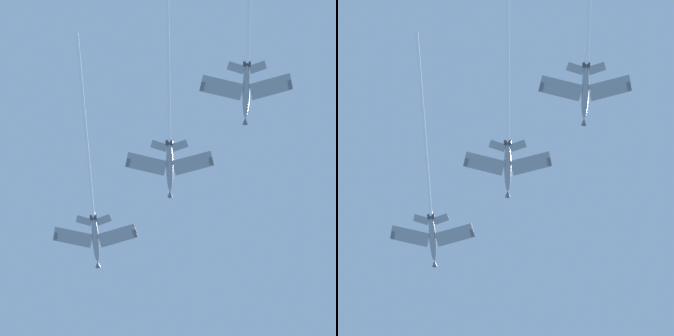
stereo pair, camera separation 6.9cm
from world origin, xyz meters
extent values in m
ellipsoid|color=gray|center=(-8.99, 20.09, 136.67)|extent=(8.05, 10.62, 5.06)
cone|color=#595E60|center=(-12.62, 25.31, 138.77)|extent=(2.07, 2.24, 1.64)
ellipsoid|color=black|center=(-10.02, 21.57, 137.90)|extent=(2.50, 2.99, 1.73)
cube|color=gray|center=(-12.93, 16.47, 136.32)|extent=(8.55, 9.06, 1.32)
cube|color=#595E60|center=(-16.12, 13.86, 136.34)|extent=(1.77, 1.68, 0.68)
cube|color=gray|center=(-4.22, 22.51, 136.32)|extent=(9.65, 6.45, 1.32)
cube|color=#595E60|center=(-0.67, 24.58, 136.34)|extent=(1.27, 1.88, 0.68)
cube|color=gray|center=(-8.16, 14.89, 135.10)|extent=(3.58, 3.93, 0.72)
cube|color=gray|center=(-4.41, 17.49, 135.10)|extent=(3.95, 2.72, 0.72)
cube|color=#595E60|center=(-6.14, 15.98, 136.49)|extent=(1.95, 2.70, 3.41)
cylinder|color=#38383D|center=(-6.24, 15.33, 134.75)|extent=(1.34, 1.44, 1.07)
cylinder|color=#38383D|center=(-5.50, 15.85, 134.75)|extent=(1.34, 1.44, 1.07)
cylinder|color=white|center=(5.64, -1.00, 128.08)|extent=(23.56, 33.48, 13.93)
ellipsoid|color=gray|center=(15.48, 16.70, 131.38)|extent=(8.24, 10.48, 5.16)
cone|color=#595E60|center=(11.75, 21.83, 133.54)|extent=(2.09, 2.24, 1.65)
ellipsoid|color=black|center=(14.43, 18.15, 132.62)|extent=(2.54, 2.97, 1.75)
cube|color=gray|center=(11.63, 12.99, 131.03)|extent=(8.44, 9.13, 1.35)
cube|color=#595E60|center=(8.50, 10.32, 131.04)|extent=(1.79, 1.66, 0.69)
cube|color=gray|center=(20.19, 19.23, 131.03)|extent=(9.65, 6.60, 1.35)
cube|color=#595E60|center=(23.70, 21.39, 131.04)|extent=(1.30, 1.88, 0.69)
cube|color=gray|center=(16.43, 11.53, 129.77)|extent=(3.53, 3.95, 0.73)
cube|color=gray|center=(20.11, 14.22, 129.77)|extent=(3.97, 2.79, 0.73)
cube|color=#595E60|center=(18.42, 12.66, 131.16)|extent=(2.01, 2.67, 3.42)
cylinder|color=#38383D|center=(18.33, 12.02, 129.41)|extent=(1.36, 1.44, 1.08)
cylinder|color=#38383D|center=(19.06, 12.55, 129.41)|extent=(1.36, 1.44, 1.08)
cylinder|color=white|center=(30.02, -3.26, 122.86)|extent=(23.20, 31.44, 13.70)
ellipsoid|color=gray|center=(38.57, 13.34, 125.56)|extent=(8.23, 10.53, 4.98)
cone|color=#595E60|center=(34.84, 18.50, 127.62)|extent=(2.08, 2.24, 1.63)
ellipsoid|color=black|center=(37.51, 14.81, 126.78)|extent=(2.53, 2.97, 1.72)
cube|color=gray|center=(34.71, 9.64, 125.22)|extent=(8.47, 9.13, 1.30)
cube|color=#595E60|center=(31.57, 6.98, 125.24)|extent=(1.79, 1.66, 0.67)
cube|color=gray|center=(43.30, 15.85, 125.22)|extent=(9.65, 6.59, 1.30)
cube|color=#595E60|center=(46.81, 17.99, 125.24)|extent=(1.30, 1.88, 0.67)
cube|color=gray|center=(39.51, 8.14, 124.02)|extent=(3.55, 3.95, 0.71)
cube|color=gray|center=(43.21, 10.82, 124.02)|extent=(3.97, 2.78, 0.71)
cube|color=#595E60|center=(41.50, 9.29, 125.42)|extent=(1.99, 2.65, 3.40)
cylinder|color=#38383D|center=(41.42, 8.62, 123.68)|extent=(1.35, 1.44, 1.07)
cylinder|color=#38383D|center=(42.15, 9.15, 123.68)|extent=(1.35, 1.44, 1.07)
camera|label=1|loc=(18.30, 12.35, 1.54)|focal=61.54mm
camera|label=2|loc=(18.25, 12.31, 1.54)|focal=61.54mm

